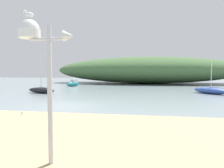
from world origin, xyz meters
TOP-DOWN VIEW (x-y plane):
  - ground_plane at (0.00, 0.00)m, footprint 120.00×120.00m
  - distant_hill at (5.62, 29.02)m, footprint 38.43×14.46m
  - mast_structure at (2.76, -9.38)m, footprint 1.35×0.51m
  - seagull_on_radar at (2.57, -9.39)m, footprint 0.27×0.21m
  - sailboat_west_reach at (12.34, 9.69)m, footprint 3.68×3.93m
  - motorboat_off_point at (-6.50, 17.93)m, footprint 2.00×2.99m
  - sailboat_far_left at (-6.33, 7.29)m, footprint 3.87×2.13m
  - seagull_by_mast at (-0.99, -4.39)m, footprint 0.28×0.19m

SIDE VIEW (x-z plane):
  - ground_plane at x=0.00m, z-range 0.00..0.00m
  - seagull_by_mast at x=-0.99m, z-range 0.22..0.43m
  - sailboat_far_left at x=-6.33m, z-range -1.93..2.61m
  - sailboat_west_reach at x=12.34m, z-range -1.55..2.28m
  - motorboat_off_point at x=-6.50m, z-range -0.10..1.05m
  - distant_hill at x=5.62m, z-range 0.00..5.46m
  - mast_structure at x=2.76m, z-range 1.33..4.81m
  - seagull_on_radar at x=2.57m, z-range 3.70..3.91m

